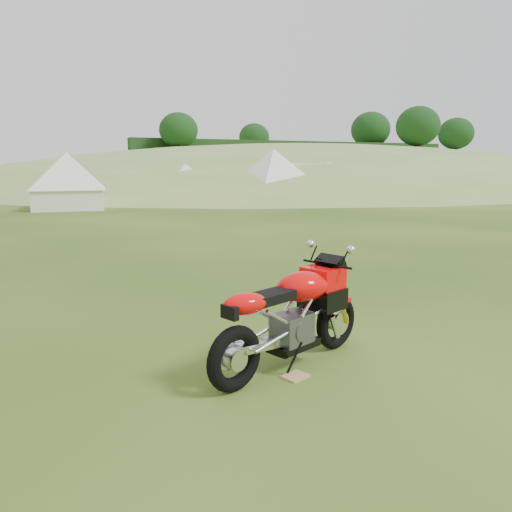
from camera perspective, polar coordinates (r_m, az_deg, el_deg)
name	(u,v)px	position (r m, az deg, el deg)	size (l,w,h in m)	color
ground	(273,316)	(6.91, 1.95, -6.84)	(120.00, 120.00, 0.00)	#21430E
hillside	(303,183)	(53.27, 5.43, 8.31)	(80.00, 64.00, 8.00)	olive
hedgerow	(303,183)	(53.27, 5.43, 8.31)	(36.00, 1.20, 8.60)	black
sport_motorcycle	(291,309)	(5.07, 4.00, -6.08)	(2.06, 0.51, 1.23)	red
plywood_board	(295,376)	(5.05, 4.52, -13.54)	(0.24, 0.19, 0.02)	tan
tent_left	(68,180)	(24.48, -20.66, 8.09)	(2.99, 2.99, 2.59)	white
tent_mid	(186,180)	(29.29, -8.04, 8.63)	(2.59, 2.59, 2.25)	beige
tent_right	(274,176)	(27.96, 2.03, 9.16)	(3.18, 3.18, 2.76)	white
caravan	(296,180)	(30.76, 4.65, 8.65)	(4.49, 2.00, 2.10)	white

